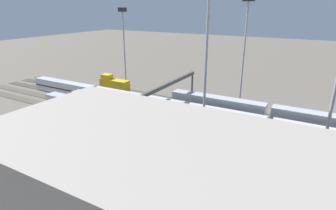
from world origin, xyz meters
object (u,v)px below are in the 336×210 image
object	(u,v)px
train_on_track_4	(222,139)
light_mast_0	(124,38)
signal_gantry	(171,87)
light_mast_3	(207,43)
light_mast_2	(245,41)
train_on_track_1	(268,116)
train_on_track_2	(204,115)
train_on_track_3	(239,131)
train_on_track_0	(114,84)

from	to	relation	value
train_on_track_4	light_mast_0	xyz separation A→B (m)	(40.96, -23.75, 14.23)
train_on_track_4	signal_gantry	xyz separation A→B (m)	(16.64, -10.00, 5.40)
train_on_track_4	light_mast_3	world-z (taller)	light_mast_3
light_mast_2	light_mast_3	distance (m)	25.72
light_mast_2	signal_gantry	bearing A→B (deg)	45.38
train_on_track_4	train_on_track_1	size ratio (longest dim) A/B	2.03
train_on_track_2	light_mast_0	distance (m)	38.59
signal_gantry	train_on_track_3	bearing A→B (deg)	164.83
train_on_track_0	train_on_track_1	distance (m)	48.48
train_on_track_4	light_mast_2	size ratio (longest dim) A/B	3.43
train_on_track_3	train_on_track_1	size ratio (longest dim) A/B	1.92
light_mast_2	light_mast_3	bearing A→B (deg)	90.84
train_on_track_0	light_mast_3	size ratio (longest dim) A/B	0.31
train_on_track_0	light_mast_3	world-z (taller)	light_mast_3
train_on_track_1	light_mast_2	distance (m)	19.34
train_on_track_1	signal_gantry	bearing A→B (deg)	12.82
train_on_track_4	light_mast_2	xyz separation A→B (m)	(3.47, -23.35, 15.67)
train_on_track_3	light_mast_2	bearing A→B (deg)	-73.98
train_on_track_4	light_mast_0	distance (m)	49.44
train_on_track_4	train_on_track_1	xyz separation A→B (m)	(-5.33, -15.00, 0.60)
train_on_track_4	train_on_track_2	bearing A→B (deg)	-52.02
light_mast_3	train_on_track_0	bearing A→B (deg)	-29.23
train_on_track_0	light_mast_3	bearing A→B (deg)	150.77
train_on_track_3	train_on_track_0	world-z (taller)	train_on_track_0
train_on_track_2	train_on_track_4	bearing A→B (deg)	127.98
train_on_track_0	train_on_track_1	bearing A→B (deg)	174.08
train_on_track_1	light_mast_3	bearing A→B (deg)	64.01
train_on_track_2	signal_gantry	xyz separation A→B (m)	(8.83, 0.00, 5.36)
light_mast_3	train_on_track_3	bearing A→B (deg)	-123.93
train_on_track_0	train_on_track_2	bearing A→B (deg)	164.09
train_on_track_1	light_mast_3	world-z (taller)	light_mast_3
train_on_track_1	light_mast_0	world-z (taller)	light_mast_0
train_on_track_4	signal_gantry	bearing A→B (deg)	-31.00
train_on_track_2	train_on_track_4	distance (m)	12.69
train_on_track_2	train_on_track_1	size ratio (longest dim) A/B	2.43
train_on_track_2	light_mast_3	bearing A→B (deg)	111.02
train_on_track_2	train_on_track_1	distance (m)	14.07
light_mast_3	train_on_track_2	bearing A→B (deg)	-68.98
light_mast_2	signal_gantry	size ratio (longest dim) A/B	1.11
train_on_track_0	train_on_track_4	xyz separation A→B (m)	(-42.89, 20.00, -0.14)
light_mast_2	signal_gantry	distance (m)	21.38
train_on_track_1	signal_gantry	xyz separation A→B (m)	(21.97, 5.00, 4.80)
train_on_track_2	train_on_track_1	bearing A→B (deg)	-159.16
train_on_track_2	light_mast_3	distance (m)	22.12
train_on_track_2	light_mast_2	distance (m)	21.00
light_mast_0	light_mast_2	distance (m)	37.52
train_on_track_4	train_on_track_1	world-z (taller)	train_on_track_1
train_on_track_0	light_mast_3	distance (m)	48.92
train_on_track_0	light_mast_2	xyz separation A→B (m)	(-39.42, -3.35, 15.53)
train_on_track_3	signal_gantry	distance (m)	19.85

